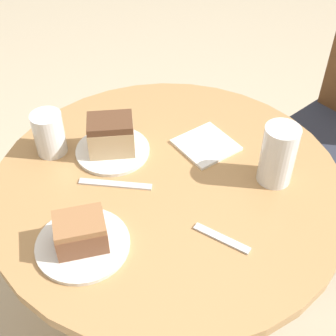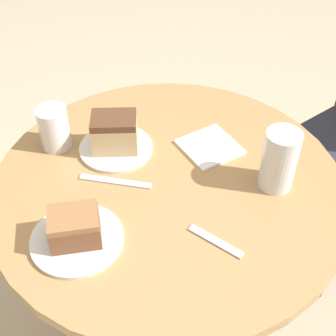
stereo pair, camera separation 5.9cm
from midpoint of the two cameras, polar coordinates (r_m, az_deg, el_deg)
ground_plane at (r=1.71m, az=1.05°, el=-18.77°), size 8.00×8.00×0.00m
table at (r=1.29m, az=1.33°, el=-8.10°), size 0.86×0.86×0.71m
plate_near at (r=1.22m, az=-4.96°, el=2.42°), size 0.19×0.19×0.01m
plate_far at (r=1.02m, az=-9.37°, el=-8.61°), size 0.20×0.20×0.01m
cake_slice_near at (r=1.19m, az=-5.11°, el=4.32°), size 0.13×0.14×0.09m
cake_slice_far at (r=0.99m, az=-9.64°, el=-7.14°), size 0.11×0.13×0.07m
glass_lemonade at (r=1.11m, az=14.86°, el=0.65°), size 0.08×0.08×0.15m
glass_water at (r=1.23m, az=-12.32°, el=4.50°), size 0.08×0.08×0.11m
napkin_stack at (r=1.23m, az=6.48°, el=2.55°), size 0.14×0.14×0.01m
fork at (r=1.13m, az=-4.96°, el=-1.68°), size 0.13×0.14×0.00m
spoon at (r=1.02m, az=7.52°, el=-8.89°), size 0.13×0.06×0.00m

